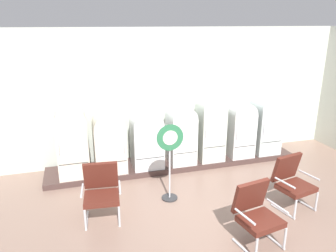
{
  "coord_description": "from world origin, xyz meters",
  "views": [
    {
      "loc": [
        -2.25,
        -4.0,
        3.41
      ],
      "look_at": [
        -0.26,
        2.75,
        1.13
      ],
      "focal_mm": 34.64,
      "sensor_mm": 36.0,
      "label": 1
    }
  ],
  "objects_px": {
    "refrigerator_0": "(72,139)",
    "armchair_center": "(256,212)",
    "sign_stand": "(170,161)",
    "armchair_right": "(292,180)",
    "refrigerator_1": "(109,140)",
    "refrigerator_4": "(211,126)",
    "refrigerator_3": "(181,132)",
    "armchair_left": "(101,189)",
    "refrigerator_6": "(266,122)",
    "refrigerator_5": "(240,127)",
    "refrigerator_2": "(147,137)"
  },
  "relations": [
    {
      "from": "refrigerator_0",
      "to": "armchair_left",
      "type": "bearing_deg",
      "value": -74.68
    },
    {
      "from": "sign_stand",
      "to": "refrigerator_1",
      "type": "bearing_deg",
      "value": 125.39
    },
    {
      "from": "refrigerator_5",
      "to": "armchair_center",
      "type": "height_order",
      "value": "refrigerator_5"
    },
    {
      "from": "refrigerator_0",
      "to": "refrigerator_4",
      "type": "xyz_separation_m",
      "value": [
        3.24,
        -0.04,
        0.02
      ]
    },
    {
      "from": "refrigerator_1",
      "to": "refrigerator_5",
      "type": "bearing_deg",
      "value": -0.63
    },
    {
      "from": "armchair_center",
      "to": "refrigerator_4",
      "type": "bearing_deg",
      "value": 80.4
    },
    {
      "from": "refrigerator_3",
      "to": "refrigerator_4",
      "type": "distance_m",
      "value": 0.75
    },
    {
      "from": "refrigerator_4",
      "to": "refrigerator_5",
      "type": "bearing_deg",
      "value": 0.43
    },
    {
      "from": "refrigerator_2",
      "to": "refrigerator_0",
      "type": "bearing_deg",
      "value": 179.12
    },
    {
      "from": "refrigerator_2",
      "to": "sign_stand",
      "type": "xyz_separation_m",
      "value": [
        0.14,
        -1.38,
        -0.02
      ]
    },
    {
      "from": "refrigerator_1",
      "to": "refrigerator_4",
      "type": "distance_m",
      "value": 2.44
    },
    {
      "from": "refrigerator_1",
      "to": "armchair_center",
      "type": "relative_size",
      "value": 1.39
    },
    {
      "from": "refrigerator_0",
      "to": "armchair_center",
      "type": "height_order",
      "value": "refrigerator_0"
    },
    {
      "from": "refrigerator_5",
      "to": "armchair_center",
      "type": "distance_m",
      "value": 3.32
    },
    {
      "from": "refrigerator_5",
      "to": "sign_stand",
      "type": "distance_m",
      "value": 2.64
    },
    {
      "from": "refrigerator_0",
      "to": "armchair_right",
      "type": "bearing_deg",
      "value": -30.24
    },
    {
      "from": "refrigerator_6",
      "to": "armchair_right",
      "type": "bearing_deg",
      "value": -110.18
    },
    {
      "from": "armchair_center",
      "to": "sign_stand",
      "type": "height_order",
      "value": "sign_stand"
    },
    {
      "from": "refrigerator_2",
      "to": "sign_stand",
      "type": "height_order",
      "value": "sign_stand"
    },
    {
      "from": "refrigerator_0",
      "to": "refrigerator_1",
      "type": "bearing_deg",
      "value": 0.01
    },
    {
      "from": "refrigerator_1",
      "to": "refrigerator_3",
      "type": "xyz_separation_m",
      "value": [
        1.7,
        -0.0,
        0.02
      ]
    },
    {
      "from": "armchair_right",
      "to": "refrigerator_5",
      "type": "bearing_deg",
      "value": 87.36
    },
    {
      "from": "sign_stand",
      "to": "armchair_right",
      "type": "bearing_deg",
      "value": -22.59
    },
    {
      "from": "refrigerator_3",
      "to": "armchair_center",
      "type": "bearing_deg",
      "value": -85.75
    },
    {
      "from": "refrigerator_1",
      "to": "refrigerator_4",
      "type": "height_order",
      "value": "refrigerator_4"
    },
    {
      "from": "refrigerator_1",
      "to": "sign_stand",
      "type": "distance_m",
      "value": 1.73
    },
    {
      "from": "refrigerator_1",
      "to": "armchair_center",
      "type": "distance_m",
      "value": 3.63
    },
    {
      "from": "refrigerator_1",
      "to": "refrigerator_6",
      "type": "distance_m",
      "value": 3.99
    },
    {
      "from": "refrigerator_2",
      "to": "armchair_center",
      "type": "distance_m",
      "value": 3.23
    },
    {
      "from": "refrigerator_3",
      "to": "armchair_center",
      "type": "height_order",
      "value": "refrigerator_3"
    },
    {
      "from": "armchair_center",
      "to": "refrigerator_0",
      "type": "bearing_deg",
      "value": 131.76
    },
    {
      "from": "refrigerator_3",
      "to": "refrigerator_6",
      "type": "xyz_separation_m",
      "value": [
        2.29,
        0.0,
        0.06
      ]
    },
    {
      "from": "refrigerator_2",
      "to": "refrigerator_4",
      "type": "bearing_deg",
      "value": -0.59
    },
    {
      "from": "refrigerator_4",
      "to": "refrigerator_5",
      "type": "relative_size",
      "value": 1.16
    },
    {
      "from": "refrigerator_1",
      "to": "refrigerator_3",
      "type": "distance_m",
      "value": 1.7
    },
    {
      "from": "armchair_left",
      "to": "refrigerator_2",
      "type": "bearing_deg",
      "value": 53.47
    },
    {
      "from": "armchair_right",
      "to": "refrigerator_0",
      "type": "bearing_deg",
      "value": 149.76
    },
    {
      "from": "refrigerator_1",
      "to": "armchair_right",
      "type": "distance_m",
      "value": 3.91
    },
    {
      "from": "refrigerator_2",
      "to": "refrigerator_4",
      "type": "xyz_separation_m",
      "value": [
        1.58,
        -0.02,
        0.14
      ]
    },
    {
      "from": "armchair_right",
      "to": "armchair_center",
      "type": "xyz_separation_m",
      "value": [
        -1.22,
        -0.76,
        0.0
      ]
    },
    {
      "from": "refrigerator_3",
      "to": "armchair_left",
      "type": "xyz_separation_m",
      "value": [
        -2.05,
        -1.65,
        -0.33
      ]
    },
    {
      "from": "refrigerator_2",
      "to": "armchair_left",
      "type": "relative_size",
      "value": 1.37
    },
    {
      "from": "refrigerator_2",
      "to": "armchair_center",
      "type": "xyz_separation_m",
      "value": [
        1.07,
        -3.03,
        -0.3
      ]
    },
    {
      "from": "refrigerator_0",
      "to": "refrigerator_2",
      "type": "distance_m",
      "value": 1.66
    },
    {
      "from": "refrigerator_0",
      "to": "refrigerator_2",
      "type": "bearing_deg",
      "value": -0.88
    },
    {
      "from": "refrigerator_3",
      "to": "refrigerator_6",
      "type": "distance_m",
      "value": 2.29
    },
    {
      "from": "refrigerator_4",
      "to": "refrigerator_0",
      "type": "bearing_deg",
      "value": 179.26
    },
    {
      "from": "refrigerator_5",
      "to": "refrigerator_6",
      "type": "distance_m",
      "value": 0.74
    },
    {
      "from": "refrigerator_2",
      "to": "armchair_right",
      "type": "xyz_separation_m",
      "value": [
        2.29,
        -2.28,
        -0.3
      ]
    },
    {
      "from": "refrigerator_1",
      "to": "refrigerator_3",
      "type": "height_order",
      "value": "refrigerator_3"
    }
  ]
}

